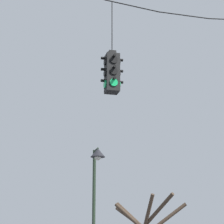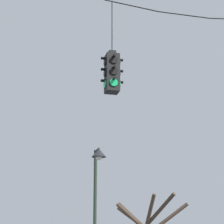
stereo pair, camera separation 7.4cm
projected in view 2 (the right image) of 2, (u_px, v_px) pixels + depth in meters
span_wire at (184, 6)px, 12.25m from camera, size 10.55×0.03×0.88m
traffic_light_near_right_pole at (112, 73)px, 11.13m from camera, size 0.58×0.58×2.59m
street_lamp at (97, 182)px, 15.72m from camera, size 0.53×0.91×5.28m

